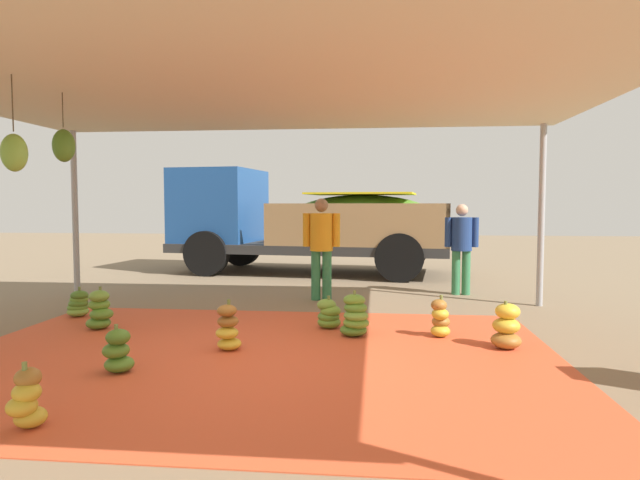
{
  "coord_description": "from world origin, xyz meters",
  "views": [
    {
      "loc": [
        1.28,
        -5.49,
        1.59
      ],
      "look_at": [
        0.41,
        2.79,
        1.04
      ],
      "focal_mm": 30.85,
      "sensor_mm": 36.0,
      "label": 1
    }
  ],
  "objects_px": {
    "cargo_truck_main": "(301,220)",
    "worker_0": "(461,242)",
    "banana_bunch_6": "(100,311)",
    "banana_bunch_8": "(506,328)",
    "banana_bunch_5": "(440,319)",
    "banana_bunch_2": "(78,304)",
    "worker_1": "(321,241)",
    "banana_bunch_7": "(228,329)",
    "banana_bunch_1": "(118,352)",
    "banana_bunch_9": "(355,317)",
    "banana_bunch_3": "(329,314)",
    "banana_bunch_0": "(27,400)"
  },
  "relations": [
    {
      "from": "banana_bunch_1",
      "to": "cargo_truck_main",
      "type": "bearing_deg",
      "value": 85.11
    },
    {
      "from": "banana_bunch_3",
      "to": "banana_bunch_1",
      "type": "bearing_deg",
      "value": -131.67
    },
    {
      "from": "banana_bunch_0",
      "to": "worker_0",
      "type": "relative_size",
      "value": 0.3
    },
    {
      "from": "banana_bunch_7",
      "to": "worker_0",
      "type": "distance_m",
      "value": 5.12
    },
    {
      "from": "banana_bunch_8",
      "to": "cargo_truck_main",
      "type": "relative_size",
      "value": 0.08
    },
    {
      "from": "banana_bunch_0",
      "to": "banana_bunch_8",
      "type": "height_order",
      "value": "banana_bunch_8"
    },
    {
      "from": "banana_bunch_2",
      "to": "banana_bunch_3",
      "type": "relative_size",
      "value": 1.0
    },
    {
      "from": "banana_bunch_9",
      "to": "worker_1",
      "type": "height_order",
      "value": "worker_1"
    },
    {
      "from": "banana_bunch_5",
      "to": "banana_bunch_9",
      "type": "height_order",
      "value": "banana_bunch_9"
    },
    {
      "from": "banana_bunch_1",
      "to": "banana_bunch_5",
      "type": "distance_m",
      "value": 3.6
    },
    {
      "from": "banana_bunch_2",
      "to": "banana_bunch_6",
      "type": "relative_size",
      "value": 0.78
    },
    {
      "from": "worker_1",
      "to": "banana_bunch_1",
      "type": "bearing_deg",
      "value": -109.96
    },
    {
      "from": "banana_bunch_1",
      "to": "banana_bunch_3",
      "type": "distance_m",
      "value": 2.72
    },
    {
      "from": "banana_bunch_6",
      "to": "banana_bunch_9",
      "type": "height_order",
      "value": "banana_bunch_9"
    },
    {
      "from": "cargo_truck_main",
      "to": "banana_bunch_6",
      "type": "bearing_deg",
      "value": -106.06
    },
    {
      "from": "banana_bunch_0",
      "to": "cargo_truck_main",
      "type": "distance_m",
      "value": 9.12
    },
    {
      "from": "banana_bunch_3",
      "to": "cargo_truck_main",
      "type": "distance_m",
      "value": 5.91
    },
    {
      "from": "cargo_truck_main",
      "to": "worker_0",
      "type": "xyz_separation_m",
      "value": [
        3.22,
        -2.81,
        -0.28
      ]
    },
    {
      "from": "banana_bunch_7",
      "to": "banana_bunch_8",
      "type": "height_order",
      "value": "banana_bunch_7"
    },
    {
      "from": "banana_bunch_0",
      "to": "banana_bunch_7",
      "type": "relative_size",
      "value": 0.86
    },
    {
      "from": "banana_bunch_7",
      "to": "worker_0",
      "type": "bearing_deg",
      "value": 52.81
    },
    {
      "from": "banana_bunch_9",
      "to": "worker_1",
      "type": "bearing_deg",
      "value": 104.87
    },
    {
      "from": "banana_bunch_5",
      "to": "banana_bunch_6",
      "type": "bearing_deg",
      "value": -179.74
    },
    {
      "from": "banana_bunch_3",
      "to": "banana_bunch_5",
      "type": "bearing_deg",
      "value": -12.92
    },
    {
      "from": "banana_bunch_0",
      "to": "cargo_truck_main",
      "type": "relative_size",
      "value": 0.07
    },
    {
      "from": "banana_bunch_7",
      "to": "worker_1",
      "type": "distance_m",
      "value": 3.4
    },
    {
      "from": "cargo_truck_main",
      "to": "worker_0",
      "type": "distance_m",
      "value": 4.28
    },
    {
      "from": "banana_bunch_6",
      "to": "banana_bunch_8",
      "type": "relative_size",
      "value": 1.03
    },
    {
      "from": "banana_bunch_5",
      "to": "banana_bunch_7",
      "type": "height_order",
      "value": "banana_bunch_7"
    },
    {
      "from": "banana_bunch_7",
      "to": "banana_bunch_9",
      "type": "bearing_deg",
      "value": 29.88
    },
    {
      "from": "worker_0",
      "to": "banana_bunch_3",
      "type": "bearing_deg",
      "value": -125.62
    },
    {
      "from": "banana_bunch_2",
      "to": "worker_1",
      "type": "bearing_deg",
      "value": 27.83
    },
    {
      "from": "banana_bunch_7",
      "to": "worker_0",
      "type": "relative_size",
      "value": 0.35
    },
    {
      "from": "banana_bunch_6",
      "to": "cargo_truck_main",
      "type": "xyz_separation_m",
      "value": [
        1.74,
        6.03,
        0.97
      ]
    },
    {
      "from": "banana_bunch_8",
      "to": "banana_bunch_1",
      "type": "bearing_deg",
      "value": -161.55
    },
    {
      "from": "banana_bunch_8",
      "to": "cargo_truck_main",
      "type": "xyz_separation_m",
      "value": [
        -3.17,
        6.46,
        0.97
      ]
    },
    {
      "from": "banana_bunch_2",
      "to": "banana_bunch_7",
      "type": "height_order",
      "value": "banana_bunch_7"
    },
    {
      "from": "banana_bunch_2",
      "to": "worker_0",
      "type": "height_order",
      "value": "worker_0"
    },
    {
      "from": "cargo_truck_main",
      "to": "worker_1",
      "type": "xyz_separation_m",
      "value": [
        0.84,
        -3.61,
        -0.23
      ]
    },
    {
      "from": "banana_bunch_7",
      "to": "worker_1",
      "type": "bearing_deg",
      "value": 78.06
    },
    {
      "from": "worker_0",
      "to": "banana_bunch_8",
      "type": "bearing_deg",
      "value": -90.76
    },
    {
      "from": "worker_0",
      "to": "worker_1",
      "type": "distance_m",
      "value": 2.51
    },
    {
      "from": "banana_bunch_7",
      "to": "cargo_truck_main",
      "type": "xyz_separation_m",
      "value": [
        -0.15,
        6.85,
        0.97
      ]
    },
    {
      "from": "cargo_truck_main",
      "to": "worker_1",
      "type": "height_order",
      "value": "cargo_truck_main"
    },
    {
      "from": "banana_bunch_5",
      "to": "banana_bunch_9",
      "type": "bearing_deg",
      "value": -176.24
    },
    {
      "from": "banana_bunch_2",
      "to": "banana_bunch_5",
      "type": "distance_m",
      "value": 4.97
    },
    {
      "from": "banana_bunch_8",
      "to": "banana_bunch_9",
      "type": "relative_size",
      "value": 0.95
    },
    {
      "from": "banana_bunch_1",
      "to": "worker_0",
      "type": "height_order",
      "value": "worker_0"
    },
    {
      "from": "worker_0",
      "to": "banana_bunch_6",
      "type": "bearing_deg",
      "value": -146.97
    },
    {
      "from": "worker_1",
      "to": "banana_bunch_7",
      "type": "bearing_deg",
      "value": -101.94
    }
  ]
}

